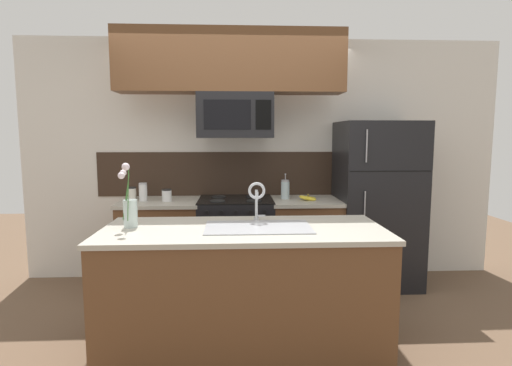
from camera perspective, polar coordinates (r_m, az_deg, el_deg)
name	(u,v)px	position (r m, az deg, el deg)	size (l,w,h in m)	color
ground_plane	(236,325)	(3.52, -2.84, -19.65)	(10.00, 10.00, 0.00)	brown
rear_partition	(263,160)	(4.45, 0.94, 3.33)	(5.20, 0.10, 2.60)	silver
splash_band	(236,174)	(4.40, -2.92, 1.32)	(3.00, 0.01, 0.48)	#332319
back_counter_left	(162,244)	(4.28, -13.32, -8.47)	(0.80, 0.65, 0.91)	brown
back_counter_right	(305,242)	(4.26, 7.01, -8.38)	(0.72, 0.65, 0.91)	brown
stove_range	(236,242)	(4.20, -2.87, -8.48)	(0.76, 0.64, 0.93)	black
microwave	(235,116)	(4.04, -2.98, 9.57)	(0.74, 0.40, 0.44)	black
upper_cabinet_band	(231,62)	(4.07, -3.66, 16.91)	(2.22, 0.34, 0.60)	brown
refrigerator	(376,204)	(4.39, 16.80, -2.85)	(0.82, 0.74, 1.71)	black
storage_jar_tall	(132,194)	(4.25, -17.29, -1.49)	(0.09, 0.09, 0.14)	silver
storage_jar_medium	(143,192)	(4.20, -15.83, -1.23)	(0.08, 0.08, 0.18)	silver
storage_jar_short	(167,195)	(4.12, -12.63, -1.71)	(0.10, 0.10, 0.12)	silver
banana_bunch	(308,198)	(4.11, 7.45, -2.18)	(0.19, 0.12, 0.08)	yellow
french_press	(285,189)	(4.18, 4.20, -0.91)	(0.09, 0.09, 0.27)	silver
island_counter	(244,289)	(3.02, -1.75, -14.84)	(2.02, 0.84, 0.91)	brown
kitchen_sink	(258,237)	(2.90, 0.31, -7.71)	(0.76, 0.44, 0.16)	#ADAFB5
sink_faucet	(257,196)	(3.06, 0.11, -1.86)	(0.14, 0.14, 0.31)	#B7BABF
flower_vase	(130,210)	(3.01, -17.61, -3.65)	(0.12, 0.17, 0.47)	silver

